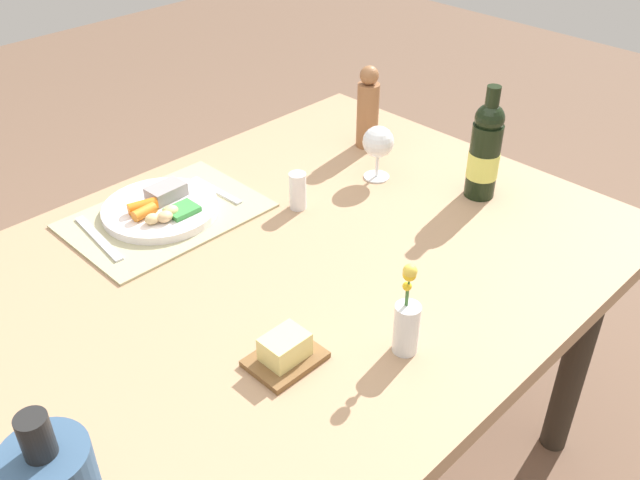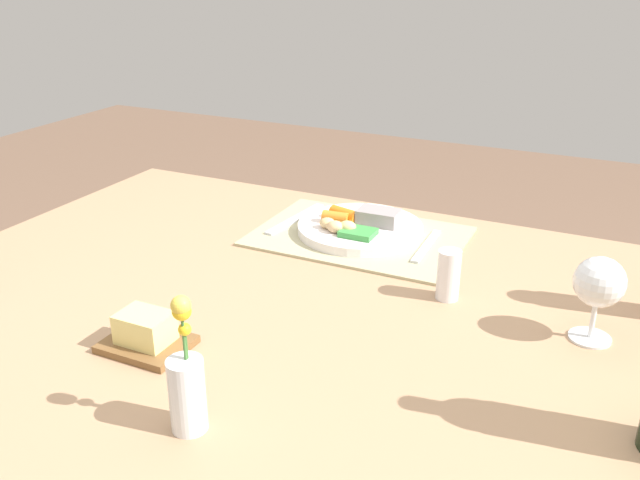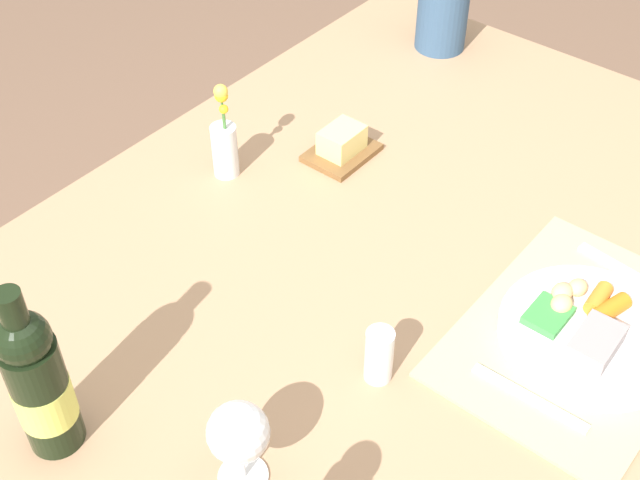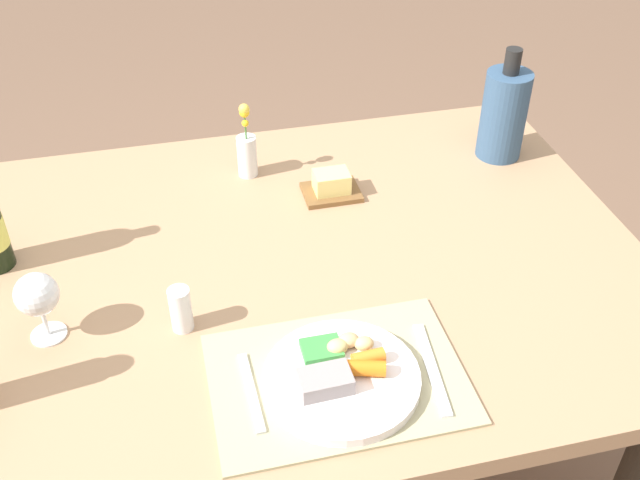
{
  "view_description": "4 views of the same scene",
  "coord_description": "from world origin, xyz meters",
  "px_view_note": "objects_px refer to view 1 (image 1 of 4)",
  "views": [
    {
      "loc": [
        0.77,
        0.9,
        1.64
      ],
      "look_at": [
        -0.05,
        0.08,
        0.84
      ],
      "focal_mm": 39.29,
      "sensor_mm": 36.0,
      "label": 1
    },
    {
      "loc": [
        -0.46,
        0.92,
        1.32
      ],
      "look_at": [
        -0.0,
        -0.03,
        0.87
      ],
      "focal_mm": 38.05,
      "sensor_mm": 36.0,
      "label": 2
    },
    {
      "loc": [
        -0.84,
        -0.55,
        1.73
      ],
      "look_at": [
        -0.07,
        0.07,
        0.8
      ],
      "focal_mm": 47.81,
      "sensor_mm": 36.0,
      "label": 3
    },
    {
      "loc": [
        -0.18,
        -1.17,
        1.73
      ],
      "look_at": [
        0.09,
        -0.03,
        0.83
      ],
      "focal_mm": 41.87,
      "sensor_mm": 36.0,
      "label": 4
    }
  ],
  "objects_px": {
    "fork": "(216,190)",
    "wine_bottle": "(485,151)",
    "pepper_mill": "(368,109)",
    "knife": "(98,238)",
    "wine_glass": "(378,143)",
    "flower_vase": "(406,322)",
    "salt_shaker": "(298,191)",
    "butter_dish": "(285,352)",
    "dinner_plate": "(161,208)",
    "dining_table": "(277,300)"
  },
  "relations": [
    {
      "from": "wine_glass",
      "to": "wine_bottle",
      "type": "bearing_deg",
      "value": 115.59
    },
    {
      "from": "salt_shaker",
      "to": "wine_bottle",
      "type": "xyz_separation_m",
      "value": [
        -0.35,
        0.27,
        0.07
      ]
    },
    {
      "from": "salt_shaker",
      "to": "wine_bottle",
      "type": "height_order",
      "value": "wine_bottle"
    },
    {
      "from": "dinner_plate",
      "to": "fork",
      "type": "distance_m",
      "value": 0.15
    },
    {
      "from": "fork",
      "to": "wine_glass",
      "type": "height_order",
      "value": "wine_glass"
    },
    {
      "from": "flower_vase",
      "to": "salt_shaker",
      "type": "height_order",
      "value": "flower_vase"
    },
    {
      "from": "salt_shaker",
      "to": "butter_dish",
      "type": "bearing_deg",
      "value": 43.86
    },
    {
      "from": "knife",
      "to": "salt_shaker",
      "type": "relative_size",
      "value": 2.33
    },
    {
      "from": "salt_shaker",
      "to": "fork",
      "type": "bearing_deg",
      "value": -63.04
    },
    {
      "from": "fork",
      "to": "knife",
      "type": "relative_size",
      "value": 0.83
    },
    {
      "from": "pepper_mill",
      "to": "wine_bottle",
      "type": "bearing_deg",
      "value": 89.41
    },
    {
      "from": "dining_table",
      "to": "dinner_plate",
      "type": "relative_size",
      "value": 5.71
    },
    {
      "from": "butter_dish",
      "to": "wine_glass",
      "type": "height_order",
      "value": "wine_glass"
    },
    {
      "from": "fork",
      "to": "knife",
      "type": "bearing_deg",
      "value": -5.22
    },
    {
      "from": "knife",
      "to": "pepper_mill",
      "type": "relative_size",
      "value": 0.93
    },
    {
      "from": "fork",
      "to": "wine_bottle",
      "type": "distance_m",
      "value": 0.66
    },
    {
      "from": "pepper_mill",
      "to": "wine_bottle",
      "type": "distance_m",
      "value": 0.37
    },
    {
      "from": "flower_vase",
      "to": "knife",
      "type": "bearing_deg",
      "value": -73.46
    },
    {
      "from": "dining_table",
      "to": "salt_shaker",
      "type": "relative_size",
      "value": 16.87
    },
    {
      "from": "pepper_mill",
      "to": "dinner_plate",
      "type": "bearing_deg",
      "value": -9.33
    },
    {
      "from": "knife",
      "to": "wine_bottle",
      "type": "bearing_deg",
      "value": 154.03
    },
    {
      "from": "knife",
      "to": "flower_vase",
      "type": "bearing_deg",
      "value": 112.76
    },
    {
      "from": "dinner_plate",
      "to": "wine_bottle",
      "type": "height_order",
      "value": "wine_bottle"
    },
    {
      "from": "dining_table",
      "to": "salt_shaker",
      "type": "xyz_separation_m",
      "value": [
        -0.2,
        -0.14,
        0.13
      ]
    },
    {
      "from": "flower_vase",
      "to": "fork",
      "type": "bearing_deg",
      "value": -98.89
    },
    {
      "from": "dinner_plate",
      "to": "butter_dish",
      "type": "relative_size",
      "value": 2.08
    },
    {
      "from": "pepper_mill",
      "to": "knife",
      "type": "bearing_deg",
      "value": -8.09
    },
    {
      "from": "dinner_plate",
      "to": "fork",
      "type": "relative_size",
      "value": 1.54
    },
    {
      "from": "butter_dish",
      "to": "wine_glass",
      "type": "bearing_deg",
      "value": -152.38
    },
    {
      "from": "dining_table",
      "to": "salt_shaker",
      "type": "bearing_deg",
      "value": -145.08
    },
    {
      "from": "dining_table",
      "to": "flower_vase",
      "type": "relative_size",
      "value": 8.13
    },
    {
      "from": "knife",
      "to": "butter_dish",
      "type": "distance_m",
      "value": 0.57
    },
    {
      "from": "dinner_plate",
      "to": "knife",
      "type": "relative_size",
      "value": 1.27
    },
    {
      "from": "dinner_plate",
      "to": "knife",
      "type": "xyz_separation_m",
      "value": [
        0.16,
        -0.01,
        -0.01
      ]
    },
    {
      "from": "dining_table",
      "to": "knife",
      "type": "height_order",
      "value": "knife"
    },
    {
      "from": "knife",
      "to": "flower_vase",
      "type": "relative_size",
      "value": 1.12
    },
    {
      "from": "fork",
      "to": "wine_glass",
      "type": "distance_m",
      "value": 0.42
    },
    {
      "from": "salt_shaker",
      "to": "flower_vase",
      "type": "bearing_deg",
      "value": 67.47
    },
    {
      "from": "dinner_plate",
      "to": "salt_shaker",
      "type": "bearing_deg",
      "value": 141.19
    },
    {
      "from": "knife",
      "to": "dinner_plate",
      "type": "bearing_deg",
      "value": -177.12
    },
    {
      "from": "dinner_plate",
      "to": "salt_shaker",
      "type": "height_order",
      "value": "salt_shaker"
    },
    {
      "from": "dinner_plate",
      "to": "butter_dish",
      "type": "height_order",
      "value": "butter_dish"
    },
    {
      "from": "fork",
      "to": "wine_bottle",
      "type": "height_order",
      "value": "wine_bottle"
    },
    {
      "from": "flower_vase",
      "to": "wine_glass",
      "type": "bearing_deg",
      "value": -134.55
    },
    {
      "from": "dinner_plate",
      "to": "pepper_mill",
      "type": "bearing_deg",
      "value": 170.67
    },
    {
      "from": "fork",
      "to": "salt_shaker",
      "type": "bearing_deg",
      "value": 115.46
    },
    {
      "from": "knife",
      "to": "wine_glass",
      "type": "height_order",
      "value": "wine_glass"
    },
    {
      "from": "fork",
      "to": "wine_bottle",
      "type": "xyz_separation_m",
      "value": [
        -0.45,
        0.46,
        0.11
      ]
    },
    {
      "from": "butter_dish",
      "to": "wine_bottle",
      "type": "distance_m",
      "value": 0.74
    },
    {
      "from": "butter_dish",
      "to": "knife",
      "type": "bearing_deg",
      "value": -86.32
    }
  ]
}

